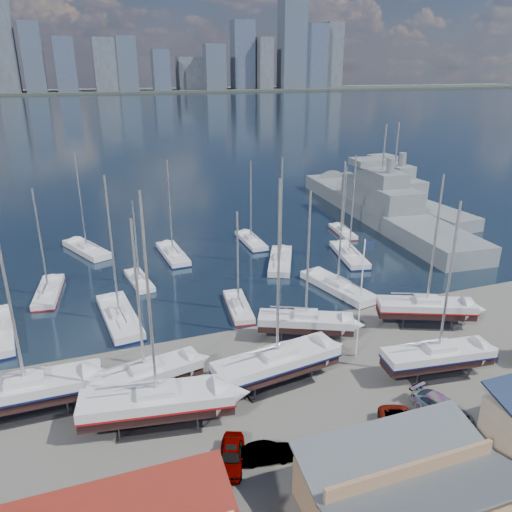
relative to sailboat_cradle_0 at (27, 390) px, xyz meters
name	(u,v)px	position (x,y,z in m)	size (l,w,h in m)	color
ground	(299,375)	(22.58, -2.50, -2.20)	(1400.00, 1400.00, 0.00)	#605E59
water	(97,112)	(22.58, 307.50, -2.35)	(1400.00, 600.00, 0.40)	#1A2D3D
far_shore	(83,92)	(22.58, 567.50, -1.10)	(1400.00, 80.00, 2.20)	#2D332D
skyline	(71,55)	(14.74, 561.26, 36.89)	(639.14, 43.80, 107.69)	#475166
shed_grey	(410,488)	(22.58, -18.50, -0.06)	(12.60, 8.40, 4.17)	#8C6B4C
sailboat_cradle_0	(27,390)	(0.00, 0.00, 0.00)	(11.62, 3.27, 18.57)	#2D2D33
sailboat_cradle_1	(157,402)	(9.49, -4.98, 0.01)	(12.05, 5.01, 18.67)	#2D2D33
sailboat_cradle_2	(145,375)	(9.15, -0.85, -0.15)	(9.91, 4.44, 15.67)	#2D2D33
sailboat_cradle_3	(277,363)	(20.13, -3.02, -0.01)	(11.77, 4.75, 18.30)	#2D2D33
sailboat_cradle_4	(306,322)	(25.74, 3.10, -0.15)	(9.72, 6.48, 15.54)	#2D2D33
sailboat_cradle_5	(438,356)	(34.10, -6.71, -0.12)	(10.33, 4.06, 16.23)	#2D2D33
sailboat_cradle_6	(426,308)	(39.20, 1.56, -0.11)	(10.50, 6.65, 16.45)	#2D2D33
sailboat_moored_1	(49,293)	(0.79, 23.43, -1.90)	(3.72, 9.60, 13.99)	black
sailboat_moored_2	(87,251)	(5.78, 37.65, -1.88)	(6.91, 10.79, 15.84)	black
sailboat_moored_3	(120,319)	(8.29, 13.63, -1.89)	(4.31, 11.60, 16.94)	black
sailboat_moored_4	(139,281)	(11.70, 23.33, -1.87)	(3.12, 7.80, 11.46)	black
sailboat_moored_5	(173,255)	(17.60, 31.32, -1.90)	(3.40, 10.14, 14.94)	black
sailboat_moored_6	(238,307)	(21.41, 11.82, -1.89)	(3.30, 8.41, 12.24)	black
sailboat_moored_7	(280,262)	(31.38, 23.32, -1.88)	(7.12, 10.76, 15.86)	black
sailboat_moored_8	(251,242)	(30.43, 33.19, -1.90)	(2.62, 9.19, 13.72)	black
sailboat_moored_9	(337,288)	(34.67, 12.66, -1.88)	(5.51, 11.60, 16.89)	black
sailboat_moored_10	(349,256)	(41.77, 22.18, -1.90)	(4.91, 10.82, 15.63)	black
sailboat_moored_11	(343,232)	(46.51, 32.56, -1.89)	(3.24, 8.11, 11.79)	black
naval_ship_east	(379,209)	(57.43, 38.90, -0.53)	(12.69, 53.87, 18.80)	slate
naval_ship_west	(392,197)	(65.14, 46.12, -0.54)	(8.87, 41.84, 17.74)	slate
car_a	(231,455)	(13.59, -10.70, -1.47)	(1.74, 4.32, 1.47)	gray
car_b	(267,453)	(16.05, -11.23, -1.57)	(1.34, 3.85, 1.27)	gray
car_c	(401,429)	(26.35, -12.42, -1.48)	(2.41, 5.24, 1.45)	gray
car_d	(442,408)	(30.90, -11.49, -1.43)	(2.17, 5.33, 1.55)	gray
flagpole	(362,291)	(29.12, -1.41, 4.66)	(1.05, 0.12, 11.93)	white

